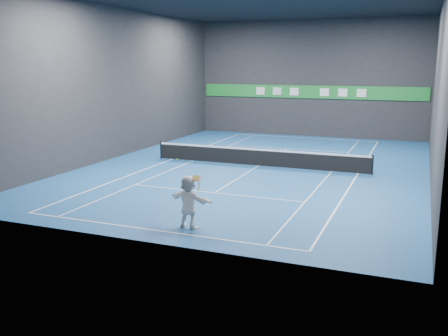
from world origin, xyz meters
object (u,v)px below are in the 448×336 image
at_px(tennis_net, 258,157).
at_px(tennis_racket, 197,180).
at_px(tennis_ball, 177,159).
at_px(player, 189,202).

bearing_deg(tennis_net, tennis_racket, -83.05).
distance_m(tennis_ball, tennis_racket, 1.00).
bearing_deg(tennis_ball, tennis_net, 93.19).
height_order(tennis_ball, tennis_racket, tennis_ball).
relative_size(player, tennis_racket, 3.13).
bearing_deg(player, tennis_ball, 13.26).
relative_size(player, tennis_net, 0.15).
height_order(player, tennis_net, player).
xyz_separation_m(player, tennis_net, (-1.04, 11.19, -0.41)).
relative_size(tennis_ball, tennis_net, 0.01).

